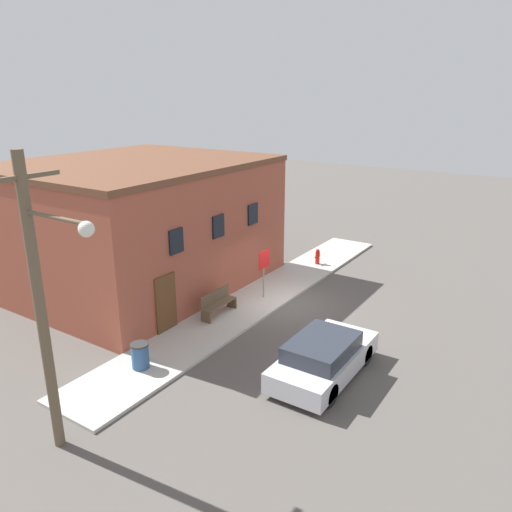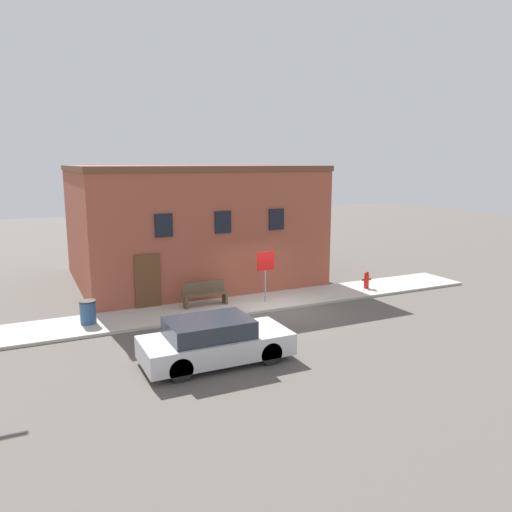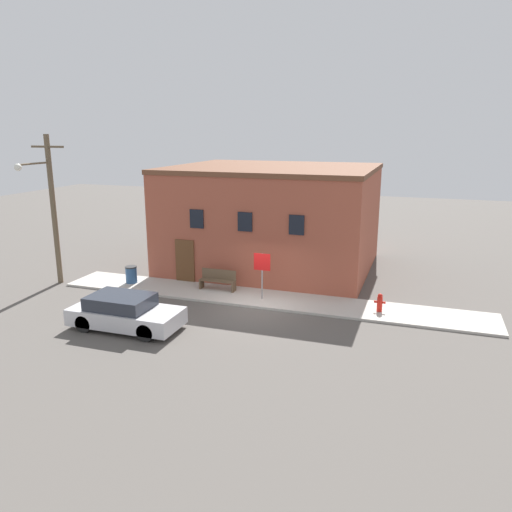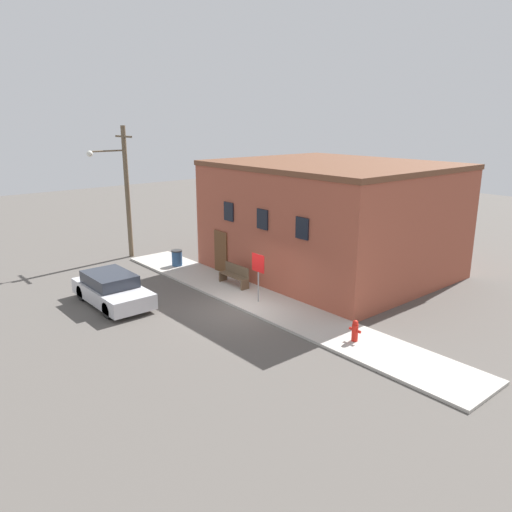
{
  "view_description": "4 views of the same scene",
  "coord_description": "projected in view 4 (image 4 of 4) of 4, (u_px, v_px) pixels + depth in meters",
  "views": [
    {
      "loc": [
        -16.43,
        -9.31,
        8.34
      ],
      "look_at": [
        -0.4,
        1.2,
        2.0
      ],
      "focal_mm": 35.0,
      "sensor_mm": 36.0,
      "label": 1
    },
    {
      "loc": [
        -8.82,
        -16.43,
        5.67
      ],
      "look_at": [
        -0.4,
        1.2,
        2.0
      ],
      "focal_mm": 35.0,
      "sensor_mm": 36.0,
      "label": 2
    },
    {
      "loc": [
        6.49,
        -19.02,
        7.41
      ],
      "look_at": [
        -0.4,
        1.2,
        2.0
      ],
      "focal_mm": 35.0,
      "sensor_mm": 36.0,
      "label": 3
    },
    {
      "loc": [
        15.02,
        -11.82,
        7.57
      ],
      "look_at": [
        -0.4,
        1.2,
        2.0
      ],
      "focal_mm": 35.0,
      "sensor_mm": 36.0,
      "label": 4
    }
  ],
  "objects": [
    {
      "name": "fire_hydrant",
      "position": [
        355.0,
        331.0,
        17.26
      ],
      "size": [
        0.47,
        0.22,
        0.77
      ],
      "color": "red",
      "rests_on": "sidewalk"
    },
    {
      "name": "trash_bin",
      "position": [
        177.0,
        258.0,
        26.15
      ],
      "size": [
        0.57,
        0.57,
        0.83
      ],
      "color": "#2D517F",
      "rests_on": "sidewalk"
    },
    {
      "name": "utility_pole",
      "position": [
        124.0,
        188.0,
        27.27
      ],
      "size": [
        1.8,
        2.22,
        7.23
      ],
      "color": "brown",
      "rests_on": "ground"
    },
    {
      "name": "bench",
      "position": [
        235.0,
        275.0,
        23.09
      ],
      "size": [
        1.72,
        0.44,
        0.95
      ],
      "color": "brown",
      "rests_on": "sidewalk"
    },
    {
      "name": "ground_plane",
      "position": [
        240.0,
        310.0,
        20.43
      ],
      "size": [
        80.0,
        80.0,
        0.0
      ],
      "primitive_type": "plane",
      "color": "#56514C"
    },
    {
      "name": "sidewalk",
      "position": [
        262.0,
        302.0,
        21.16
      ],
      "size": [
        19.57,
        2.4,
        0.1
      ],
      "color": "#BCB7AD",
      "rests_on": "ground"
    },
    {
      "name": "stop_sign",
      "position": [
        258.0,
        268.0,
        20.7
      ],
      "size": [
        0.76,
        0.06,
        2.07
      ],
      "color": "gray",
      "rests_on": "sidewalk"
    },
    {
      "name": "parked_car",
      "position": [
        112.0,
        289.0,
        20.96
      ],
      "size": [
        4.27,
        1.87,
        1.31
      ],
      "color": "black",
      "rests_on": "ground"
    },
    {
      "name": "brick_building",
      "position": [
        330.0,
        218.0,
        24.95
      ],
      "size": [
        10.65,
        9.07,
        5.53
      ],
      "color": "#9E4C38",
      "rests_on": "ground"
    }
  ]
}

